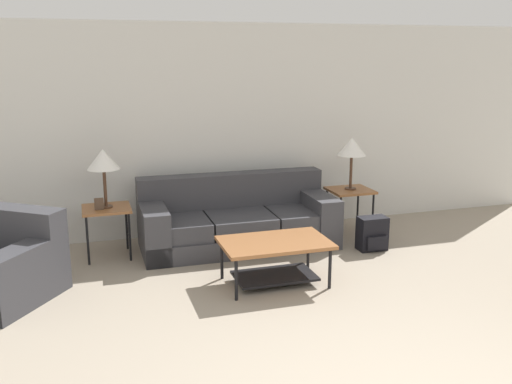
{
  "coord_description": "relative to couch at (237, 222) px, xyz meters",
  "views": [
    {
      "loc": [
        -1.78,
        -2.21,
        2.21
      ],
      "look_at": [
        -0.05,
        3.39,
        0.8
      ],
      "focal_mm": 40.0,
      "sensor_mm": 36.0,
      "label": 1
    }
  ],
  "objects": [
    {
      "name": "table_lamp_left",
      "position": [
        -1.49,
        0.05,
        0.81
      ],
      "size": [
        0.35,
        0.35,
        0.65
      ],
      "color": "#472D1E",
      "rests_on": "side_table_left"
    },
    {
      "name": "side_table_left",
      "position": [
        -1.49,
        0.05,
        0.22
      ],
      "size": [
        0.52,
        0.49,
        0.57
      ],
      "color": "#935B33",
      "rests_on": "ground_plane"
    },
    {
      "name": "coffee_table",
      "position": [
        0.04,
        -1.24,
        0.03
      ],
      "size": [
        1.06,
        0.67,
        0.44
      ],
      "color": "#935B33",
      "rests_on": "ground_plane"
    },
    {
      "name": "table_lamp_right",
      "position": [
        1.49,
        0.05,
        0.81
      ],
      "size": [
        0.35,
        0.35,
        0.65
      ],
      "color": "#472D1E",
      "rests_on": "side_table_right"
    },
    {
      "name": "picture_frame",
      "position": [
        -1.56,
        -0.03,
        0.34
      ],
      "size": [
        0.1,
        0.04,
        0.13
      ],
      "color": "#4C3828",
      "rests_on": "side_table_left"
    },
    {
      "name": "backpack",
      "position": [
        1.46,
        -0.62,
        -0.1
      ],
      "size": [
        0.33,
        0.27,
        0.39
      ],
      "color": "black",
      "rests_on": "ground_plane"
    },
    {
      "name": "side_table_right",
      "position": [
        1.49,
        0.05,
        0.22
      ],
      "size": [
        0.52,
        0.49,
        0.57
      ],
      "color": "#935B33",
      "rests_on": "ground_plane"
    },
    {
      "name": "wall_back",
      "position": [
        0.08,
        0.66,
        1.01
      ],
      "size": [
        9.07,
        0.06,
        2.6
      ],
      "color": "silver",
      "rests_on": "ground_plane"
    },
    {
      "name": "couch",
      "position": [
        0.0,
        0.0,
        0.0
      ],
      "size": [
        2.27,
        0.95,
        0.82
      ],
      "color": "#38383D",
      "rests_on": "ground_plane"
    }
  ]
}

